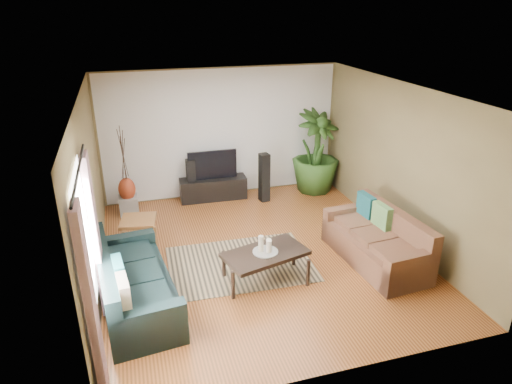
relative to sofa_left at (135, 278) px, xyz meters
name	(u,v)px	position (x,y,z in m)	size (l,w,h in m)	color
floor	(259,254)	(2.01, 0.81, -0.42)	(5.50, 5.50, 0.00)	#9D5628
ceiling	(260,92)	(2.01, 0.81, 2.28)	(5.50, 5.50, 0.00)	white
wall_back	(222,133)	(2.01, 3.56, 0.93)	(5.00, 5.00, 0.00)	olive
wall_front	(337,273)	(2.01, -1.94, 0.93)	(5.00, 5.00, 0.00)	olive
wall_left	(90,197)	(-0.49, 0.81, 0.92)	(5.50, 5.50, 0.00)	olive
wall_right	(401,164)	(4.51, 0.81, 0.92)	(5.50, 5.50, 0.00)	olive
backwall_panel	(222,133)	(2.01, 3.55, 0.93)	(4.90, 4.90, 0.00)	white
window_pane	(86,248)	(-0.47, -0.79, 0.97)	(1.80, 1.80, 0.00)	white
curtain_near	(91,307)	(-0.42, -1.54, 0.72)	(0.08, 0.35, 2.20)	gray
curtain_far	(96,236)	(-0.42, -0.04, 0.72)	(0.08, 0.35, 2.20)	gray
curtain_rod	(78,171)	(-0.42, -0.79, 1.87)	(0.03, 0.03, 1.90)	black
sofa_left	(135,278)	(0.00, 0.00, 0.00)	(2.13, 0.91, 0.85)	black
sofa_right	(376,238)	(3.73, 0.10, 0.00)	(1.91, 0.86, 0.85)	brown
area_rug	(240,264)	(1.63, 0.62, -0.42)	(2.27, 1.60, 0.01)	tan
coffee_table	(265,267)	(1.87, 0.05, -0.18)	(1.22, 0.66, 0.50)	black
candle_tray	(265,252)	(1.87, 0.05, 0.08)	(0.38, 0.38, 0.02)	gray
candle_tall	(261,243)	(1.81, 0.08, 0.21)	(0.08, 0.08, 0.24)	beige
candle_mid	(269,246)	(1.91, 0.01, 0.18)	(0.08, 0.08, 0.19)	white
candle_short	(269,244)	(1.94, 0.11, 0.17)	(0.08, 0.08, 0.15)	#EDE4C8
tv_stand	(213,189)	(1.74, 3.31, -0.19)	(1.39, 0.42, 0.46)	black
television	(212,165)	(1.74, 3.31, 0.34)	(1.02, 0.06, 0.60)	black
speaker_left	(191,181)	(1.29, 3.31, 0.04)	(0.17, 0.18, 0.92)	black
speaker_right	(264,178)	(2.75, 2.93, 0.09)	(0.19, 0.21, 1.03)	black
potted_plant	(316,152)	(3.99, 3.15, 0.47)	(1.00, 1.00, 1.79)	#234416
plant_pot	(314,185)	(3.99, 3.15, -0.30)	(0.33, 0.33, 0.26)	black
pedestal	(129,205)	(-0.01, 3.06, -0.25)	(0.36, 0.36, 0.36)	gray
vase	(127,189)	(-0.01, 3.06, 0.10)	(0.33, 0.33, 0.46)	maroon
side_table	(140,235)	(0.13, 1.51, -0.13)	(0.56, 0.56, 0.59)	brown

